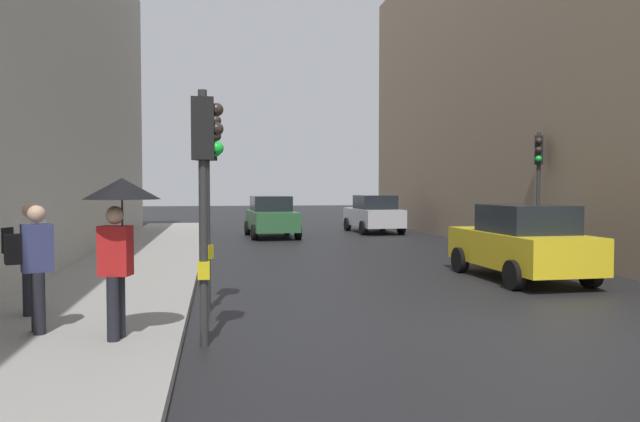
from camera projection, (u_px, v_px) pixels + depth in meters
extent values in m
plane|color=black|center=(527.00, 333.00, 9.15)|extent=(120.00, 120.00, 0.00)
cube|color=gray|center=(125.00, 279.00, 13.96)|extent=(3.26, 40.00, 0.16)
cube|color=gray|center=(610.00, 80.00, 24.61)|extent=(12.00, 26.92, 12.95)
cylinder|color=#2D2D2D|center=(203.00, 219.00, 8.28)|extent=(0.12, 0.12, 3.49)
cube|color=black|center=(203.00, 129.00, 8.23)|extent=(0.30, 0.24, 0.84)
cube|color=yellow|center=(204.00, 270.00, 8.31)|extent=(0.16, 0.20, 0.24)
sphere|color=#2D231E|center=(217.00, 110.00, 8.25)|extent=(0.18, 0.18, 0.18)
sphere|color=#2D231E|center=(217.00, 129.00, 8.26)|extent=(0.18, 0.18, 0.18)
sphere|color=green|center=(217.00, 148.00, 8.28)|extent=(0.18, 0.18, 0.18)
cylinder|color=#2D2D2D|center=(207.00, 210.00, 10.58)|extent=(0.12, 0.12, 3.57)
cube|color=black|center=(206.00, 136.00, 10.52)|extent=(0.37, 0.35, 0.84)
cube|color=yellow|center=(207.00, 252.00, 10.61)|extent=(0.23, 0.25, 0.24)
sphere|color=#2D231E|center=(216.00, 121.00, 10.46)|extent=(0.18, 0.18, 0.18)
sphere|color=#2D231E|center=(216.00, 136.00, 10.47)|extent=(0.18, 0.18, 0.18)
sphere|color=green|center=(216.00, 151.00, 10.48)|extent=(0.18, 0.18, 0.18)
cylinder|color=#2D2D2D|center=(538.00, 197.00, 17.99)|extent=(0.12, 0.12, 3.77)
cube|color=black|center=(539.00, 150.00, 17.93)|extent=(0.36, 0.38, 0.84)
cube|color=yellow|center=(538.00, 225.00, 18.02)|extent=(0.25, 0.24, 0.24)
sphere|color=#2D231E|center=(539.00, 141.00, 17.75)|extent=(0.18, 0.18, 0.18)
sphere|color=#2D231E|center=(539.00, 150.00, 17.76)|extent=(0.18, 0.18, 0.18)
sphere|color=green|center=(539.00, 159.00, 17.77)|extent=(0.18, 0.18, 0.18)
cube|color=#2D6038|center=(272.00, 220.00, 26.22)|extent=(2.03, 4.29, 0.80)
cube|color=black|center=(271.00, 203.00, 26.43)|extent=(1.71, 2.09, 0.64)
cylinder|color=black|center=(298.00, 232.00, 25.12)|extent=(0.26, 0.65, 0.64)
cylinder|color=black|center=(254.00, 232.00, 24.72)|extent=(0.26, 0.65, 0.64)
cylinder|color=black|center=(287.00, 227.00, 27.75)|extent=(0.26, 0.65, 0.64)
cylinder|color=black|center=(247.00, 228.00, 27.35)|extent=(0.26, 0.65, 0.64)
cube|color=#BCBCC1|center=(373.00, 217.00, 28.84)|extent=(2.03, 4.29, 0.80)
cube|color=black|center=(375.00, 202.00, 28.57)|extent=(1.71, 2.08, 0.64)
cylinder|color=black|center=(347.00, 224.00, 29.98)|extent=(0.25, 0.65, 0.64)
cylinder|color=black|center=(382.00, 224.00, 30.37)|extent=(0.25, 0.65, 0.64)
cylinder|color=black|center=(363.00, 228.00, 27.35)|extent=(0.25, 0.65, 0.64)
cylinder|color=black|center=(401.00, 227.00, 27.74)|extent=(0.25, 0.65, 0.64)
cube|color=yellow|center=(520.00, 249.00, 14.32)|extent=(1.93, 4.25, 0.80)
cube|color=black|center=(526.00, 219.00, 14.05)|extent=(1.66, 2.05, 0.64)
cylinder|color=black|center=(460.00, 260.00, 15.49)|extent=(0.24, 0.65, 0.64)
cylinder|color=black|center=(525.00, 258.00, 15.84)|extent=(0.24, 0.65, 0.64)
cylinder|color=black|center=(514.00, 275.00, 12.84)|extent=(0.24, 0.65, 0.64)
cylinder|color=black|center=(590.00, 273.00, 13.19)|extent=(0.24, 0.65, 0.64)
cylinder|color=black|center=(119.00, 306.00, 8.19)|extent=(0.16, 0.16, 0.85)
cylinder|color=black|center=(113.00, 309.00, 8.00)|extent=(0.16, 0.16, 0.85)
cube|color=red|center=(115.00, 251.00, 8.06)|extent=(0.45, 0.35, 0.66)
sphere|color=tan|center=(115.00, 215.00, 8.04)|extent=(0.24, 0.24, 0.24)
cylinder|color=black|center=(122.00, 232.00, 8.05)|extent=(0.02, 0.02, 0.90)
cone|color=black|center=(122.00, 189.00, 8.02)|extent=(1.00, 1.00, 0.28)
cylinder|color=black|center=(37.00, 301.00, 8.53)|extent=(0.16, 0.16, 0.85)
cylinder|color=black|center=(39.00, 304.00, 8.36)|extent=(0.16, 0.16, 0.85)
cube|color=navy|center=(37.00, 248.00, 8.42)|extent=(0.47, 0.39, 0.66)
sphere|color=tan|center=(37.00, 214.00, 8.40)|extent=(0.24, 0.24, 0.24)
cube|color=black|center=(13.00, 249.00, 8.26)|extent=(0.29, 0.34, 0.40)
cylinder|color=black|center=(35.00, 287.00, 9.75)|extent=(0.16, 0.16, 0.85)
cylinder|color=black|center=(28.00, 289.00, 9.55)|extent=(0.16, 0.16, 0.85)
cube|color=silver|center=(31.00, 240.00, 9.62)|extent=(0.45, 0.35, 0.66)
sphere|color=tan|center=(30.00, 210.00, 9.60)|extent=(0.24, 0.24, 0.24)
cube|color=black|center=(12.00, 240.00, 9.64)|extent=(0.26, 0.32, 0.40)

